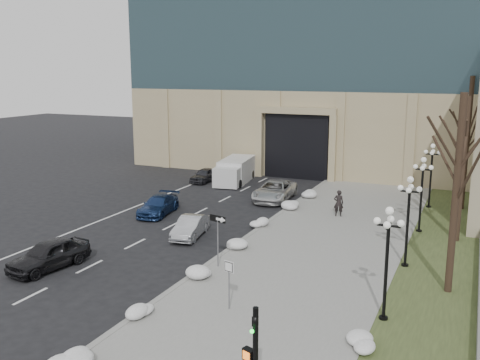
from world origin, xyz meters
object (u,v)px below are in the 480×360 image
object	(u,v)px
car_e	(205,175)
pedestrian	(339,203)
car_c	(158,205)
car_d	(275,191)
keep_sign	(229,275)
car_a	(49,255)
box_truck	(235,171)
car_b	(190,227)
lamppost_a	(387,249)
lamppost_b	(408,210)
lamppost_c	(422,184)
lamppost_d	(431,167)
one_way_sign	(220,226)

from	to	relation	value
car_e	pedestrian	bearing A→B (deg)	-25.19
car_c	car_d	distance (m)	9.34
car_d	keep_sign	world-z (taller)	keep_sign
car_a	box_truck	distance (m)	23.18
car_e	box_truck	world-z (taller)	box_truck
car_b	lamppost_a	distance (m)	14.31
car_a	lamppost_b	size ratio (longest dim) A/B	0.92
box_truck	lamppost_c	world-z (taller)	lamppost_c
car_e	lamppost_a	bearing A→B (deg)	-46.76
pedestrian	lamppost_d	distance (m)	7.74
car_e	box_truck	distance (m)	2.78
car_b	lamppost_b	bearing A→B (deg)	-10.25
one_way_sign	lamppost_d	size ratio (longest dim) A/B	0.59
one_way_sign	lamppost_b	size ratio (longest dim) A/B	0.59
car_a	box_truck	size ratio (longest dim) A/B	0.65
lamppost_d	pedestrian	bearing A→B (deg)	-136.45
car_c	car_e	bearing A→B (deg)	92.13
car_c	one_way_sign	bearing A→B (deg)	-50.82
car_e	car_d	bearing A→B (deg)	-24.41
lamppost_a	lamppost_d	distance (m)	19.50
lamppost_c	lamppost_d	world-z (taller)	same
car_e	lamppost_b	xyz separation A→B (m)	(19.30, -14.65, 2.45)
car_b	keep_sign	distance (m)	10.51
car_a	lamppost_a	xyz separation A→B (m)	(16.49, 1.02, 2.33)
car_d	box_truck	size ratio (longest dim) A/B	0.80
lamppost_b	lamppost_d	world-z (taller)	same
pedestrian	car_e	bearing A→B (deg)	-41.70
box_truck	lamppost_a	xyz separation A→B (m)	(16.74, -22.16, 2.07)
lamppost_a	lamppost_d	bearing A→B (deg)	90.00
car_c	lamppost_c	distance (m)	17.52
car_e	lamppost_d	bearing A→B (deg)	-4.02
box_truck	lamppost_b	size ratio (longest dim) A/B	1.42
pedestrian	lamppost_a	xyz separation A→B (m)	(5.41, -14.36, 2.05)
car_b	car_e	size ratio (longest dim) A/B	1.05
car_d	lamppost_d	size ratio (longest dim) A/B	1.14
box_truck	keep_sign	distance (m)	26.19
car_b	keep_sign	bearing A→B (deg)	-62.11
car_a	lamppost_d	distance (m)	26.43
box_truck	car_d	bearing A→B (deg)	-49.77
car_a	car_b	world-z (taller)	car_a
lamppost_d	lamppost_b	bearing A→B (deg)	-90.00
one_way_sign	lamppost_c	xyz separation A→B (m)	(8.51, 10.56, 0.77)
one_way_sign	lamppost_c	world-z (taller)	lamppost_c
car_b	lamppost_c	distance (m)	14.32
keep_sign	pedestrian	bearing A→B (deg)	100.44
box_truck	pedestrian	bearing A→B (deg)	-43.35
lamppost_b	pedestrian	bearing A→B (deg)	124.55
keep_sign	lamppost_b	distance (m)	10.32
one_way_sign	keep_sign	xyz separation A→B (m)	(2.46, -4.18, -0.67)
car_d	one_way_sign	bearing A→B (deg)	-84.20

